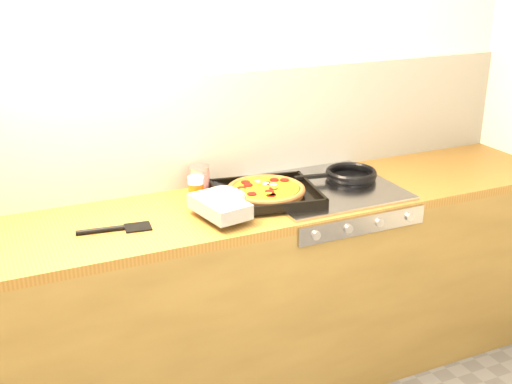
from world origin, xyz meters
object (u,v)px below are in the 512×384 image
pizza_on_tray (253,194)px  juice_glass (196,189)px  frying_pan (350,175)px  tomato_can (200,180)px

pizza_on_tray → juice_glass: juice_glass is taller
frying_pan → juice_glass: 0.73m
frying_pan → tomato_can: bearing=166.6°
frying_pan → tomato_can: size_ratio=3.33×
pizza_on_tray → frying_pan: size_ratio=1.47×
pizza_on_tray → juice_glass: size_ratio=5.30×
tomato_can → juice_glass: size_ratio=1.08×
pizza_on_tray → juice_glass: (-0.21, 0.13, 0.01)m
frying_pan → juice_glass: size_ratio=3.61×
juice_glass → frying_pan: bearing=-4.8°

